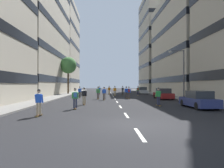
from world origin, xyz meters
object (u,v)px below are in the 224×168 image
at_px(street_tree_near, 68,66).
at_px(skater_3, 80,91).
at_px(parked_car_mid, 142,91).
at_px(skater_8, 104,93).
at_px(skater_1, 84,95).
at_px(streetlamp_right, 181,69).
at_px(skater_4, 109,90).
at_px(parked_car_near, 163,94).
at_px(skater_5, 75,97).
at_px(skater_11, 98,92).
at_px(skater_2, 99,90).
at_px(skater_10, 115,90).
at_px(skater_6, 138,90).
at_px(skater_9, 158,96).
at_px(skater_13, 39,101).
at_px(skater_0, 129,92).
at_px(parked_car_far, 199,100).
at_px(skater_7, 123,90).
at_px(skater_12, 126,92).

xyz_separation_m(street_tree_near, skater_3, (3.92, -11.31, -5.14)).
xyz_separation_m(parked_car_mid, skater_8, (-8.35, -16.90, 0.29)).
bearing_deg(skater_1, parked_car_mid, 65.67).
height_order(streetlamp_right, skater_4, streetlamp_right).
height_order(parked_car_near, skater_5, skater_5).
distance_m(parked_car_near, skater_11, 9.22).
bearing_deg(street_tree_near, skater_2, -18.75).
relative_size(skater_1, skater_11, 1.00).
distance_m(parked_car_mid, skater_10, 9.96).
bearing_deg(skater_6, skater_9, -93.70).
bearing_deg(streetlamp_right, skater_13, -138.74).
relative_size(skater_11, skater_13, 1.00).
bearing_deg(skater_0, skater_2, 112.00).
bearing_deg(skater_9, parked_car_mid, 82.69).
xyz_separation_m(skater_2, skater_6, (7.51, -2.33, 0.03)).
height_order(skater_2, skater_3, same).
bearing_deg(parked_car_far, skater_8, 132.94).
xyz_separation_m(street_tree_near, skater_1, (5.75, -21.96, -5.11)).
relative_size(streetlamp_right, skater_11, 3.65).
distance_m(skater_5, skater_9, 7.94).
relative_size(parked_car_mid, street_tree_near, 0.56).
bearing_deg(skater_3, parked_car_mid, 45.17).
relative_size(skater_0, skater_6, 1.00).
distance_m(parked_car_mid, skater_4, 7.66).
bearing_deg(skater_8, skater_1, -108.42).
bearing_deg(skater_4, skater_13, -100.52).
bearing_deg(skater_4, skater_6, -32.53).
bearing_deg(skater_11, parked_car_mid, 59.13).
relative_size(parked_car_near, skater_10, 2.47).
xyz_separation_m(skater_7, skater_8, (-3.67, -13.24, -0.03)).
distance_m(skater_10, skater_13, 23.16).
bearing_deg(streetlamp_right, skater_11, 170.47).
bearing_deg(streetlamp_right, parked_car_near, 136.56).
bearing_deg(parked_car_far, skater_3, 131.84).
height_order(skater_5, skater_6, same).
bearing_deg(skater_11, skater_3, 133.26).
bearing_deg(skater_3, skater_1, -80.24).
bearing_deg(skater_12, parked_car_mid, 69.35).
relative_size(streetlamp_right, skater_7, 3.65).
height_order(parked_car_far, skater_11, skater_11).
xyz_separation_m(skater_0, skater_10, (-1.68, 7.09, -0.03)).
xyz_separation_m(parked_car_mid, skater_10, (-6.46, -7.57, 0.29)).
xyz_separation_m(parked_car_near, skater_8, (-8.35, -1.39, 0.29)).
distance_m(skater_8, skater_11, 1.71).
xyz_separation_m(skater_0, skater_7, (0.10, 11.01, 0.00)).
height_order(skater_10, skater_13, same).
height_order(parked_car_far, streetlamp_right, streetlamp_right).
xyz_separation_m(streetlamp_right, skater_10, (-8.33, 9.71, -3.15)).
relative_size(skater_3, skater_6, 1.00).
relative_size(parked_car_near, skater_2, 2.47).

